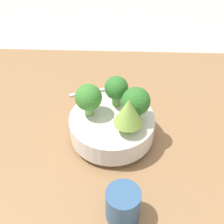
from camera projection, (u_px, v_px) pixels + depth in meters
name	position (u px, v px, depth m)	size (l,w,h in m)	color
ground_plane	(126.00, 144.00, 0.87)	(6.00, 6.00, 0.00)	#ADA89E
table	(126.00, 138.00, 0.85)	(0.96, 0.83, 0.05)	olive
bowl	(112.00, 127.00, 0.80)	(0.22, 0.22, 0.07)	silver
broccoli_floret_left	(136.00, 102.00, 0.74)	(0.07, 0.07, 0.09)	#609347
romanesco_piece_far	(129.00, 112.00, 0.70)	(0.07, 0.07, 0.10)	#609347
broccoli_floret_front	(116.00, 89.00, 0.78)	(0.06, 0.06, 0.08)	#6BA34C
broccoli_floret_right	(88.00, 98.00, 0.75)	(0.07, 0.07, 0.09)	#7AB256
cup	(123.00, 204.00, 0.63)	(0.07, 0.07, 0.08)	#33567F
fork	(96.00, 91.00, 0.97)	(0.16, 0.06, 0.01)	silver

